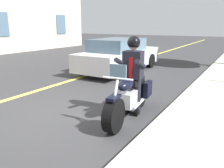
{
  "coord_description": "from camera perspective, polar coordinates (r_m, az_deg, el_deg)",
  "views": [
    {
      "loc": [
        3.55,
        3.43,
        1.96
      ],
      "look_at": [
        -0.43,
        1.03,
        0.75
      ],
      "focal_mm": 36.4,
      "sensor_mm": 36.0,
      "label": 1
    }
  ],
  "objects": [
    {
      "name": "rider_main",
      "position": [
        4.98,
        5.27,
        3.85
      ],
      "size": [
        0.67,
        0.6,
        1.74
      ],
      "color": "black",
      "rests_on": "ground_plane"
    },
    {
      "name": "lane_center_stripe",
      "position": [
        6.77,
        -24.59,
        -3.54
      ],
      "size": [
        60.0,
        0.16,
        0.01
      ],
      "primitive_type": "cube",
      "color": "#E5DB4C",
      "rests_on": "ground_plane"
    },
    {
      "name": "ground_plane",
      "position": [
        5.31,
        -12.07,
        -7.4
      ],
      "size": [
        80.0,
        80.0,
        0.0
      ],
      "primitive_type": "plane",
      "color": "#333335"
    },
    {
      "name": "car_silver",
      "position": [
        9.92,
        1.85,
        7.25
      ],
      "size": [
        4.6,
        1.92,
        1.4
      ],
      "color": "silver",
      "rests_on": "ground_plane"
    },
    {
      "name": "motorcycle_main",
      "position": [
        4.95,
        4.43,
        -3.17
      ],
      "size": [
        2.22,
        0.76,
        1.26
      ],
      "color": "black",
      "rests_on": "ground_plane"
    }
  ]
}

